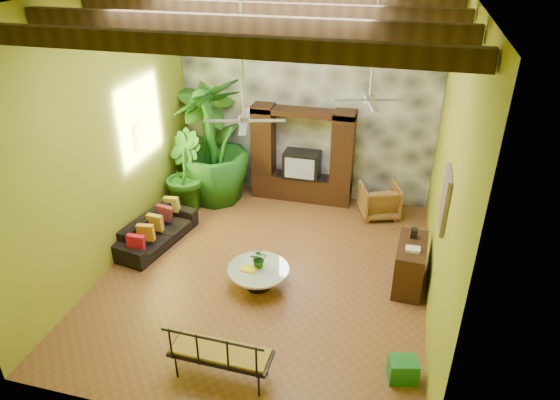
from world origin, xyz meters
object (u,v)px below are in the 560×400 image
(sofa, at_px, (156,231))
(iron_bench, at_px, (219,353))
(side_console, at_px, (410,265))
(ceiling_fan_back, at_px, (371,88))
(wicker_armchair, at_px, (379,200))
(tall_plant_c, at_px, (213,142))
(ceiling_fan_front, at_px, (244,107))
(tall_plant_b, at_px, (183,172))
(tall_plant_a, at_px, (210,135))
(entertainment_center, at_px, (302,162))
(green_bin, at_px, (403,369))
(coffee_table, at_px, (258,275))

(sofa, distance_m, iron_bench, 4.05)
(side_console, bearing_deg, ceiling_fan_back, 141.60)
(wicker_armchair, bearing_deg, iron_bench, 52.16)
(tall_plant_c, distance_m, iron_bench, 5.77)
(iron_bench, bearing_deg, sofa, 130.89)
(ceiling_fan_front, distance_m, sofa, 3.96)
(ceiling_fan_back, xyz_separation_m, sofa, (-4.11, -0.79, -3.11))
(tall_plant_c, bearing_deg, tall_plant_b, -128.79)
(ceiling_fan_front, distance_m, tall_plant_c, 3.98)
(ceiling_fan_back, distance_m, sofa, 5.21)
(tall_plant_a, relative_size, iron_bench, 1.90)
(ceiling_fan_front, relative_size, ceiling_fan_back, 1.00)
(wicker_armchair, bearing_deg, tall_plant_b, -8.98)
(entertainment_center, bearing_deg, green_bin, -62.73)
(tall_plant_a, distance_m, iron_bench, 6.39)
(sofa, height_order, tall_plant_b, tall_plant_b)
(wicker_armchair, distance_m, iron_bench, 5.77)
(entertainment_center, relative_size, side_console, 2.15)
(side_console, bearing_deg, iron_bench, -127.90)
(entertainment_center, xyz_separation_m, tall_plant_a, (-2.32, 0.01, 0.46))
(sofa, xyz_separation_m, side_console, (5.16, -0.13, 0.16))
(ceiling_fan_front, distance_m, green_bin, 4.59)
(wicker_armchair, relative_size, green_bin, 2.02)
(sofa, xyz_separation_m, wicker_armchair, (4.40, 2.37, 0.09))
(entertainment_center, bearing_deg, iron_bench, -89.22)
(tall_plant_a, height_order, green_bin, tall_plant_a)
(coffee_table, xyz_separation_m, side_console, (2.67, 0.74, 0.19))
(wicker_armchair, distance_m, side_console, 2.61)
(tall_plant_b, distance_m, green_bin, 6.56)
(ceiling_fan_front, height_order, side_console, ceiling_fan_front)
(tall_plant_a, bearing_deg, iron_bench, -67.72)
(tall_plant_a, distance_m, side_console, 5.82)
(ceiling_fan_front, distance_m, tall_plant_a, 4.58)
(iron_bench, distance_m, side_console, 3.94)
(tall_plant_a, bearing_deg, coffee_table, -57.45)
(tall_plant_a, xyz_separation_m, tall_plant_c, (0.30, -0.56, 0.07))
(side_console, height_order, green_bin, side_console)
(wicker_armchair, height_order, tall_plant_b, tall_plant_b)
(side_console, bearing_deg, tall_plant_a, 152.85)
(wicker_armchair, bearing_deg, green_bin, 79.47)
(ceiling_fan_back, xyz_separation_m, tall_plant_b, (-4.13, 0.76, -2.46))
(sofa, relative_size, coffee_table, 1.75)
(tall_plant_b, relative_size, tall_plant_c, 0.63)
(sofa, height_order, wicker_armchair, wicker_armchair)
(tall_plant_b, distance_m, tall_plant_c, 0.98)
(side_console, distance_m, green_bin, 2.30)
(ceiling_fan_front, height_order, green_bin, ceiling_fan_front)
(sofa, distance_m, coffee_table, 2.64)
(wicker_armchair, distance_m, tall_plant_c, 4.07)
(entertainment_center, distance_m, sofa, 3.77)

